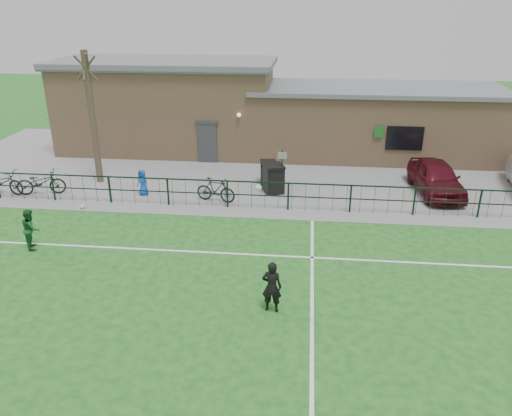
# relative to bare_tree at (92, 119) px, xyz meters

# --- Properties ---
(ground) EXTENTS (90.00, 90.00, 0.00)m
(ground) POSITION_rel_bare_tree_xyz_m (8.00, -10.50, -3.00)
(ground) COLOR #185419
(ground) RESTS_ON ground
(paving_strip) EXTENTS (34.00, 13.00, 0.02)m
(paving_strip) POSITION_rel_bare_tree_xyz_m (8.00, 3.00, -2.99)
(paving_strip) COLOR slate
(paving_strip) RESTS_ON ground
(pitch_line_touch) EXTENTS (28.00, 0.10, 0.01)m
(pitch_line_touch) POSITION_rel_bare_tree_xyz_m (8.00, -2.70, -3.00)
(pitch_line_touch) COLOR white
(pitch_line_touch) RESTS_ON ground
(pitch_line_mid) EXTENTS (28.00, 0.10, 0.01)m
(pitch_line_mid) POSITION_rel_bare_tree_xyz_m (8.00, -6.50, -3.00)
(pitch_line_mid) COLOR white
(pitch_line_mid) RESTS_ON ground
(pitch_line_perp) EXTENTS (0.10, 16.00, 0.01)m
(pitch_line_perp) POSITION_rel_bare_tree_xyz_m (10.00, -10.50, -3.00)
(pitch_line_perp) COLOR white
(pitch_line_perp) RESTS_ON ground
(perimeter_fence) EXTENTS (28.00, 0.10, 1.20)m
(perimeter_fence) POSITION_rel_bare_tree_xyz_m (8.00, -2.50, -2.40)
(perimeter_fence) COLOR black
(perimeter_fence) RESTS_ON ground
(bare_tree) EXTENTS (0.30, 0.30, 6.00)m
(bare_tree) POSITION_rel_bare_tree_xyz_m (0.00, 0.00, 0.00)
(bare_tree) COLOR #413227
(bare_tree) RESTS_ON ground
(wheelie_bin_left) EXTENTS (1.05, 1.11, 1.19)m
(wheelie_bin_left) POSITION_rel_bare_tree_xyz_m (8.25, -0.53, -2.39)
(wheelie_bin_left) COLOR black
(wheelie_bin_left) RESTS_ON paving_strip
(wheelie_bin_right) EXTENTS (0.78, 0.85, 1.01)m
(wheelie_bin_right) POSITION_rel_bare_tree_xyz_m (7.93, 0.51, -2.47)
(wheelie_bin_right) COLOR black
(wheelie_bin_right) RESTS_ON paving_strip
(sign_post) EXTENTS (0.08, 0.08, 2.00)m
(sign_post) POSITION_rel_bare_tree_xyz_m (8.63, -0.68, -1.98)
(sign_post) COLOR black
(sign_post) RESTS_ON paving_strip
(car_maroon) EXTENTS (2.08, 4.37, 1.44)m
(car_maroon) POSITION_rel_bare_tree_xyz_m (15.39, 0.09, -2.26)
(car_maroon) COLOR #470C15
(car_maroon) RESTS_ON paving_strip
(bicycle_a) EXTENTS (2.17, 1.04, 1.09)m
(bicycle_a) POSITION_rel_bare_tree_xyz_m (-3.61, -1.98, -2.43)
(bicycle_a) COLOR black
(bicycle_a) RESTS_ON paving_strip
(bicycle_c) EXTENTS (2.21, 1.22, 1.10)m
(bicycle_c) POSITION_rel_bare_tree_xyz_m (-1.89, -1.88, -2.43)
(bicycle_c) COLOR black
(bicycle_c) RESTS_ON paving_strip
(bicycle_d) EXTENTS (1.80, 0.86, 1.04)m
(bicycle_d) POSITION_rel_bare_tree_xyz_m (5.90, -1.91, -2.46)
(bicycle_d) COLOR black
(bicycle_d) RESTS_ON paving_strip
(spectator_child) EXTENTS (0.67, 0.57, 1.17)m
(spectator_child) POSITION_rel_bare_tree_xyz_m (2.59, -1.49, -2.40)
(spectator_child) COLOR blue
(spectator_child) RESTS_ON paving_strip
(goalkeeper_kick) EXTENTS (1.13, 3.78, 2.44)m
(goalkeeper_kick) POSITION_rel_bare_tree_xyz_m (8.85, -9.57, -2.19)
(goalkeeper_kick) COLOR black
(goalkeeper_kick) RESTS_ON ground
(outfield_player) EXTENTS (0.79, 0.86, 1.43)m
(outfield_player) POSITION_rel_bare_tree_xyz_m (0.34, -6.75, -2.29)
(outfield_player) COLOR #165022
(outfield_player) RESTS_ON ground
(ball_ground) EXTENTS (0.21, 0.21, 0.21)m
(ball_ground) POSITION_rel_bare_tree_xyz_m (0.56, -3.29, -2.89)
(ball_ground) COLOR white
(ball_ground) RESTS_ON ground
(clubhouse) EXTENTS (24.25, 5.40, 4.96)m
(clubhouse) POSITION_rel_bare_tree_xyz_m (7.12, 6.00, -0.78)
(clubhouse) COLOR tan
(clubhouse) RESTS_ON ground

